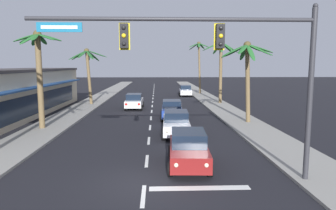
# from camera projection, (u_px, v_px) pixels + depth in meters

# --- Properties ---
(ground_plane) EXTENTS (220.00, 220.00, 0.00)m
(ground_plane) POSITION_uv_depth(u_px,v_px,m) (145.00, 183.00, 12.62)
(ground_plane) COLOR black
(sidewalk_right) EXTENTS (3.20, 110.00, 0.14)m
(sidewalk_right) POSITION_uv_depth(u_px,v_px,m) (225.00, 110.00, 32.72)
(sidewalk_right) COLOR gray
(sidewalk_right) RESTS_ON ground
(sidewalk_left) EXTENTS (3.20, 110.00, 0.14)m
(sidewalk_left) POSITION_uv_depth(u_px,v_px,m) (77.00, 111.00, 32.14)
(sidewalk_left) COLOR gray
(sidewalk_left) RESTS_ON ground
(lane_markings) EXTENTS (4.28, 85.83, 0.01)m
(lane_markings) POSITION_uv_depth(u_px,v_px,m) (156.00, 113.00, 31.30)
(lane_markings) COLOR silver
(lane_markings) RESTS_ON ground
(traffic_signal_mast) EXTENTS (11.21, 0.41, 7.21)m
(traffic_signal_mast) POSITION_uv_depth(u_px,v_px,m) (225.00, 55.00, 11.96)
(traffic_signal_mast) COLOR #2D2D33
(traffic_signal_mast) RESTS_ON ground
(sedan_lead_at_stop_bar) EXTENTS (2.12, 4.51, 1.68)m
(sedan_lead_at_stop_bar) POSITION_uv_depth(u_px,v_px,m) (188.00, 148.00, 14.71)
(sedan_lead_at_stop_bar) COLOR maroon
(sedan_lead_at_stop_bar) RESTS_ON ground
(sedan_third_in_queue) EXTENTS (2.06, 4.49, 1.68)m
(sedan_third_in_queue) POSITION_uv_depth(u_px,v_px,m) (176.00, 123.00, 21.14)
(sedan_third_in_queue) COLOR silver
(sedan_third_in_queue) RESTS_ON ground
(sedan_fifth_in_queue) EXTENTS (2.07, 4.50, 1.68)m
(sedan_fifth_in_queue) POSITION_uv_depth(u_px,v_px,m) (172.00, 110.00, 27.58)
(sedan_fifth_in_queue) COLOR navy
(sedan_fifth_in_queue) RESTS_ON ground
(sedan_oncoming_far) EXTENTS (2.00, 4.47, 1.68)m
(sedan_oncoming_far) POSITION_uv_depth(u_px,v_px,m) (134.00, 101.00, 33.97)
(sedan_oncoming_far) COLOR silver
(sedan_oncoming_far) RESTS_ON ground
(sedan_parked_nearest_kerb) EXTENTS (2.05, 4.49, 1.68)m
(sedan_parked_nearest_kerb) POSITION_uv_depth(u_px,v_px,m) (185.00, 91.00, 48.05)
(sedan_parked_nearest_kerb) COLOR silver
(sedan_parked_nearest_kerb) RESTS_ON ground
(palm_left_second) EXTENTS (3.41, 3.36, 7.32)m
(palm_left_second) POSITION_uv_depth(u_px,v_px,m) (39.00, 62.00, 22.42)
(palm_left_second) COLOR brown
(palm_left_second) RESTS_ON ground
(palm_left_third) EXTENTS (4.60, 4.63, 6.82)m
(palm_left_third) POSITION_uv_depth(u_px,v_px,m) (88.00, 64.00, 36.81)
(palm_left_third) COLOR brown
(palm_left_third) RESTS_ON ground
(palm_right_second) EXTENTS (4.57, 4.15, 6.74)m
(palm_right_second) POSITION_uv_depth(u_px,v_px,m) (247.00, 62.00, 24.87)
(palm_right_second) COLOR brown
(palm_right_second) RESTS_ON ground
(palm_right_third) EXTENTS (4.49, 4.40, 7.89)m
(palm_right_third) POSITION_uv_depth(u_px,v_px,m) (221.00, 59.00, 37.64)
(palm_right_third) COLOR brown
(palm_right_third) RESTS_ON ground
(palm_right_farthest) EXTENTS (3.62, 3.72, 8.63)m
(palm_right_farthest) POSITION_uv_depth(u_px,v_px,m) (199.00, 56.00, 50.34)
(palm_right_farthest) COLOR brown
(palm_right_farthest) RESTS_ON ground
(storefront_strip_left) EXTENTS (7.25, 26.11, 4.45)m
(storefront_strip_left) POSITION_uv_depth(u_px,v_px,m) (8.00, 93.00, 28.57)
(storefront_strip_left) COLOR beige
(storefront_strip_left) RESTS_ON ground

